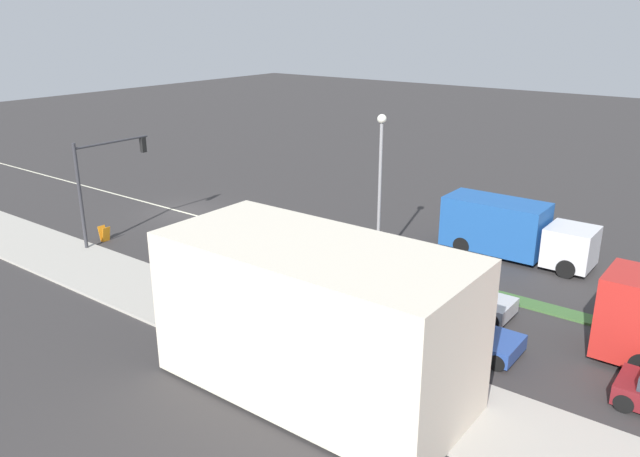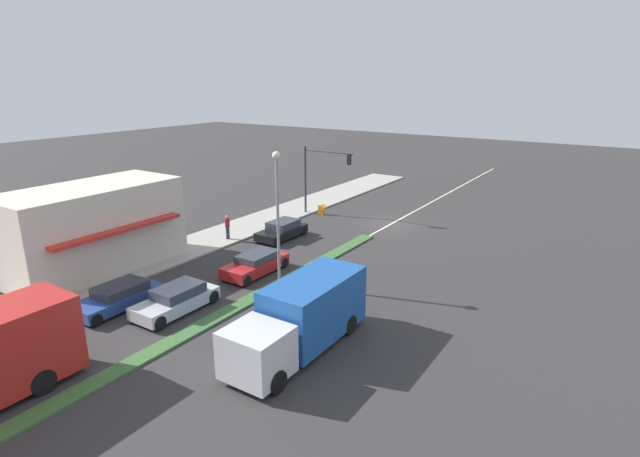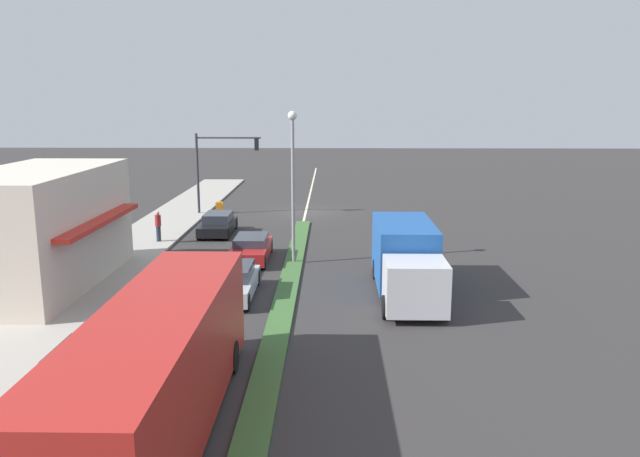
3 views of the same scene
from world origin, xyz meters
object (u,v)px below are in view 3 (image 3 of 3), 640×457
Objects in this scene: city_bus at (158,369)px; sedan_silver at (232,282)px; coupe_blue at (156,292)px; sedan_maroon at (82,372)px; delivery_truck at (406,259)px; suv_black at (218,224)px; street_lamp at (293,168)px; pedestrian at (158,226)px; warning_aframe_sign at (219,208)px; traffic_signal_main at (217,160)px; hatchback_red at (251,249)px.

sedan_silver is at bearing -90.00° from city_bus.
coupe_blue is 7.40m from sedan_maroon.
suv_black is at bearing -49.34° from delivery_truck.
coupe_blue is at bearing -90.00° from sedan_maroon.
street_lamp is 9.75m from pedestrian.
warning_aframe_sign is at bearing -86.76° from coupe_blue.
traffic_signal_main reaches higher than pedestrian.
pedestrian is 11.39m from coupe_blue.
warning_aframe_sign is at bearing -100.50° from pedestrian.
sedan_maroon is 9.14m from sedan_silver.
sedan_maroon is at bearing 99.03° from pedestrian.
street_lamp reaches higher than pedestrian.
pedestrian is at bearing -32.92° from hatchback_red.
traffic_signal_main is at bearing 95.95° from warning_aframe_sign.
city_bus reaches higher than sedan_maroon.
traffic_signal_main is 0.75× the size of delivery_truck.
delivery_truck is at bearing -137.13° from sedan_maroon.
pedestrian is 11.28m from sedan_silver.
hatchback_red is (-5.73, 3.71, -0.43)m from pedestrian.
delivery_truck is at bearing 121.33° from traffic_signal_main.
pedestrian is 15.83m from delivery_truck.
delivery_truck is (-11.16, 18.64, 1.04)m from warning_aframe_sign.
traffic_signal_main is at bearing -82.51° from city_bus.
warning_aframe_sign is 13.80m from hatchback_red.
suv_black is (-0.00, -13.52, 0.03)m from coupe_blue.
delivery_truck reaches higher than sedan_silver.
sedan_silver is at bearing 101.76° from traffic_signal_main.
street_lamp is 1.71× the size of sedan_silver.
pedestrian reaches higher than sedan_maroon.
city_bus is 2.56× the size of hatchback_red.
delivery_truck is 10.21m from coupe_blue.
delivery_truck is at bearing 143.05° from hatchback_red.
sedan_silver is (7.20, 0.58, -0.84)m from delivery_truck.
suv_black is at bearing -90.00° from sedan_maroon.
hatchback_red is (-3.92, 12.86, -3.30)m from traffic_signal_main.
sedan_maroon is (-1.16, 27.92, 0.19)m from warning_aframe_sign.
hatchback_red is (-3.96, 13.22, 0.17)m from warning_aframe_sign.
street_lamp is 1.80× the size of suv_black.
delivery_truck is 7.27m from sedan_silver.
suv_black is (0.00, -20.93, 0.00)m from sedan_maroon.
city_bus is (-5.73, 20.71, 0.72)m from pedestrian.
coupe_blue is (-2.93, 11.00, -0.45)m from pedestrian.
hatchback_red is at bearing -90.00° from city_bus.
sedan_maroon is at bearing 70.53° from street_lamp.
warning_aframe_sign is 19.63m from sedan_silver.
traffic_signal_main reaches higher than coupe_blue.
traffic_signal_main is 3.26× the size of pedestrian.
city_bus is 10.17m from coupe_blue.
traffic_signal_main is 20.45m from coupe_blue.
sedan_maroon is (10.00, 9.28, -0.85)m from delivery_truck.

